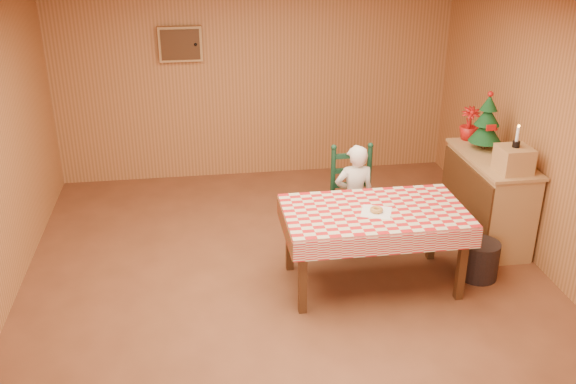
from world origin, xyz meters
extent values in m
plane|color=brown|center=(0.00, 0.00, 0.00)|extent=(6.00, 6.00, 0.00)
cube|color=#A96C3D|center=(0.00, 3.00, 1.30)|extent=(5.00, 0.10, 2.60)
cube|color=#A96C3D|center=(2.50, 0.00, 1.30)|extent=(0.10, 6.00, 2.60)
cube|color=#A1623B|center=(0.00, 0.00, 2.60)|extent=(5.00, 6.00, 0.10)
cube|color=tan|center=(-0.90, 2.94, 1.75)|extent=(0.52, 0.08, 0.42)
cube|color=#472712|center=(-0.90, 2.90, 1.75)|extent=(0.46, 0.02, 0.36)
sphere|color=black|center=(-0.72, 2.88, 1.75)|extent=(0.04, 0.04, 0.04)
cube|color=#472712|center=(0.78, 0.10, 0.72)|extent=(1.60, 0.90, 0.06)
cube|color=#472712|center=(0.06, -0.27, 0.34)|extent=(0.07, 0.07, 0.69)
cube|color=#472712|center=(1.50, -0.27, 0.34)|extent=(0.07, 0.07, 0.69)
cube|color=#472712|center=(0.06, 0.47, 0.34)|extent=(0.07, 0.07, 0.69)
cube|color=#472712|center=(1.50, 0.47, 0.34)|extent=(0.07, 0.07, 0.69)
cube|color=red|center=(0.78, 0.10, 0.76)|extent=(1.64, 0.94, 0.02)
cube|color=red|center=(0.78, -0.37, 0.66)|extent=(1.64, 0.02, 0.18)
cube|color=red|center=(0.78, 0.57, 0.66)|extent=(1.64, 0.02, 0.18)
cube|color=#2A5728|center=(-0.04, 0.10, 0.66)|extent=(0.02, 0.94, 0.18)
cube|color=#2A5728|center=(1.60, 0.10, 0.66)|extent=(0.02, 0.94, 0.18)
cube|color=black|center=(0.78, 0.83, 0.43)|extent=(0.44, 0.40, 0.04)
cylinder|color=black|center=(0.59, 0.66, 0.21)|extent=(0.04, 0.04, 0.41)
cylinder|color=black|center=(0.97, 0.66, 0.21)|extent=(0.04, 0.04, 0.41)
cylinder|color=black|center=(0.59, 1.00, 0.21)|extent=(0.04, 0.04, 0.41)
cylinder|color=black|center=(0.97, 1.00, 0.21)|extent=(0.04, 0.04, 0.41)
cylinder|color=black|center=(0.59, 1.00, 0.75)|extent=(0.05, 0.05, 0.60)
sphere|color=black|center=(0.59, 1.00, 1.05)|extent=(0.06, 0.06, 0.06)
cylinder|color=black|center=(0.97, 1.00, 0.75)|extent=(0.05, 0.05, 0.60)
sphere|color=black|center=(0.97, 1.00, 1.05)|extent=(0.06, 0.06, 0.06)
cube|color=black|center=(0.78, 1.00, 0.63)|extent=(0.38, 0.03, 0.05)
cube|color=black|center=(0.78, 1.00, 0.79)|extent=(0.38, 0.03, 0.05)
cube|color=black|center=(0.78, 1.00, 0.95)|extent=(0.38, 0.03, 0.05)
imported|color=silver|center=(0.78, 0.83, 0.56)|extent=(0.41, 0.27, 1.12)
cube|color=white|center=(0.78, 0.05, 0.77)|extent=(0.34, 0.34, 0.00)
torus|color=#C18B45|center=(0.78, 0.05, 0.79)|extent=(0.14, 0.14, 0.04)
cube|color=tan|center=(2.22, 0.80, 0.45)|extent=(0.50, 1.20, 0.90)
cube|color=tan|center=(2.22, 0.80, 0.92)|extent=(0.54, 1.24, 0.03)
cube|color=#472712|center=(1.96, 0.80, 0.45)|extent=(0.02, 1.20, 0.80)
cube|color=tan|center=(2.22, 0.40, 1.06)|extent=(0.31, 0.31, 0.25)
cylinder|color=#472712|center=(2.22, 1.05, 0.97)|extent=(0.04, 0.04, 0.08)
cone|color=#0B3416|center=(2.22, 1.05, 1.13)|extent=(0.34, 0.34, 0.24)
cone|color=#0B3416|center=(2.22, 1.05, 1.29)|extent=(0.26, 0.26, 0.20)
cone|color=#0B3416|center=(2.22, 1.05, 1.43)|extent=(0.18, 0.18, 0.16)
sphere|color=#A9120F|center=(2.22, 1.05, 1.52)|extent=(0.06, 0.06, 0.06)
cube|color=#A9120F|center=(2.20, 0.90, 1.21)|extent=(0.10, 0.02, 0.06)
sphere|color=#A9120F|center=(2.30, 0.99, 1.16)|extent=(0.04, 0.04, 0.04)
sphere|color=#A9120F|center=(2.15, 1.10, 1.23)|extent=(0.04, 0.04, 0.04)
sphere|color=#A9120F|center=(2.26, 1.14, 1.33)|extent=(0.04, 0.04, 0.04)
imported|color=#A9120F|center=(2.17, 1.35, 1.11)|extent=(0.24, 0.24, 0.36)
cylinder|color=black|center=(2.22, 0.40, 1.21)|extent=(0.07, 0.07, 0.06)
cylinder|color=white|center=(2.22, 0.40, 1.31)|extent=(0.03, 0.03, 0.14)
sphere|color=orange|center=(2.22, 0.40, 1.39)|extent=(0.02, 0.02, 0.02)
cylinder|color=black|center=(1.83, 0.05, 0.18)|extent=(0.48, 0.48, 0.37)
camera|label=1|loc=(-0.77, -4.93, 3.28)|focal=40.00mm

